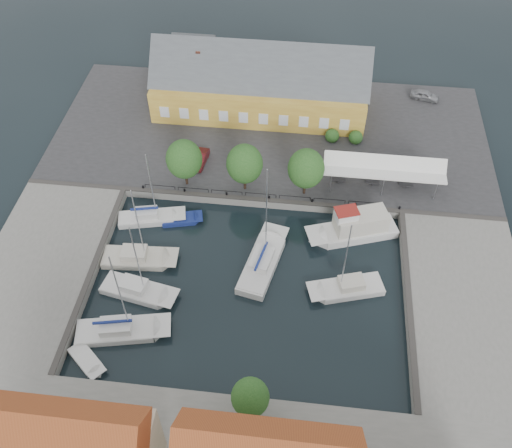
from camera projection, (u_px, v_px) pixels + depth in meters
The scene contains 19 objects.
ground at pixel (250, 275), 60.16m from camera, with size 140.00×140.00×0.00m, color black.
north_quay at pixel (271, 135), 75.19m from camera, with size 56.00×26.00×1.00m, color #2D2D30.
west_quay at pixel (41, 268), 60.15m from camera, with size 12.00×24.00×1.00m, color slate.
east_quay at pixel (466, 308), 56.76m from camera, with size 12.00×24.00×1.00m, color slate.
quay_edge_fittings at pixel (255, 235), 62.55m from camera, with size 56.00×24.72×0.40m.
warehouse at pixel (256, 85), 76.08m from camera, with size 28.56×14.00×9.55m.
tent_canopy at pixel (384, 168), 66.07m from camera, with size 14.00×4.00×2.83m.
quay_trees at pixel (245, 164), 64.75m from camera, with size 18.20×4.20×6.30m.
car_silver at pixel (425, 95), 79.20m from camera, with size 1.58×3.92×1.34m, color #95979B.
car_red at pixel (200, 159), 70.17m from camera, with size 1.37×3.94×1.30m, color #4F1215.
center_sailboat at pixel (263, 263), 60.84m from camera, with size 4.94×10.24×13.49m.
trawler at pixel (355, 228), 63.27m from camera, with size 10.56×6.16×5.00m.
east_boat_b at pixel (347, 289), 58.64m from camera, with size 8.21×4.74×10.84m.
west_boat_a at pixel (150, 218), 65.32m from camera, with size 7.95×3.84×10.36m.
west_boat_b at pixel (138, 259), 61.33m from camera, with size 8.35×3.32×11.17m.
west_boat_c at pixel (138, 291), 58.45m from camera, with size 8.39×4.10×10.99m.
west_boat_d at pixel (121, 331), 55.26m from camera, with size 9.54×4.58×12.24m.
launch_sw at pixel (87, 361), 53.27m from camera, with size 4.40×4.13×0.98m.
launch_nw at pixel (182, 220), 65.41m from camera, with size 4.90×2.87×0.88m.
Camera 1 is at (4.86, -36.24, 48.09)m, focal length 40.00 mm.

